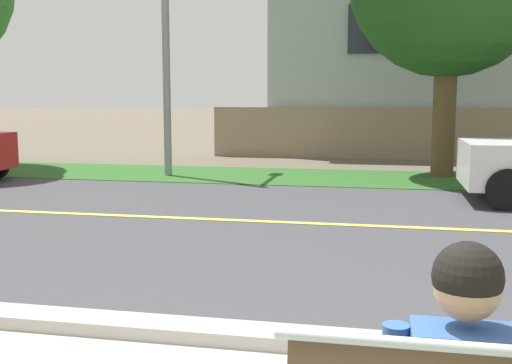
{
  "coord_description": "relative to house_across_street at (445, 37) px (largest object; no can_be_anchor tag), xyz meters",
  "views": [
    {
      "loc": [
        0.89,
        -1.69,
        1.7
      ],
      "look_at": [
        -0.14,
        3.3,
        1.0
      ],
      "focal_mm": 43.76,
      "sensor_mm": 36.0,
      "label": 1
    }
  ],
  "objects": [
    {
      "name": "ground_plane",
      "position": [
        -2.66,
        -10.84,
        -3.51
      ],
      "size": [
        140.0,
        140.0,
        0.0
      ],
      "primitive_type": "plane",
      "color": "#665B4C"
    },
    {
      "name": "house_across_street",
      "position": [
        0.0,
        0.0,
        0.0
      ],
      "size": [
        10.83,
        6.91,
        6.93
      ],
      "color": "#A3ADB2",
      "rests_on": "ground_plane"
    },
    {
      "name": "street_asphalt",
      "position": [
        -2.66,
        -12.34,
        -3.51
      ],
      "size": [
        52.0,
        8.0,
        0.01
      ],
      "primitive_type": "cube",
      "color": "#424247",
      "rests_on": "ground_plane"
    },
    {
      "name": "curb_edge",
      "position": [
        -2.66,
        -16.49,
        -3.46
      ],
      "size": [
        44.0,
        0.3,
        0.11
      ],
      "primitive_type": "cube",
      "color": "#ADA89E",
      "rests_on": "ground_plane"
    },
    {
      "name": "garden_wall",
      "position": [
        -0.02,
        -3.2,
        -2.81
      ],
      "size": [
        13.0,
        0.36,
        1.4
      ],
      "primitive_type": "cube",
      "color": "gray",
      "rests_on": "ground_plane"
    },
    {
      "name": "road_centre_line",
      "position": [
        -2.66,
        -12.34,
        -3.5
      ],
      "size": [
        48.0,
        0.14,
        0.01
      ],
      "primitive_type": "cube",
      "color": "#E0CC4C",
      "rests_on": "ground_plane"
    },
    {
      "name": "far_verge_grass",
      "position": [
        -2.66,
        -7.5,
        -3.5
      ],
      "size": [
        48.0,
        2.8,
        0.02
      ],
      "primitive_type": "cube",
      "color": "#2D6026",
      "rests_on": "ground_plane"
    }
  ]
}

